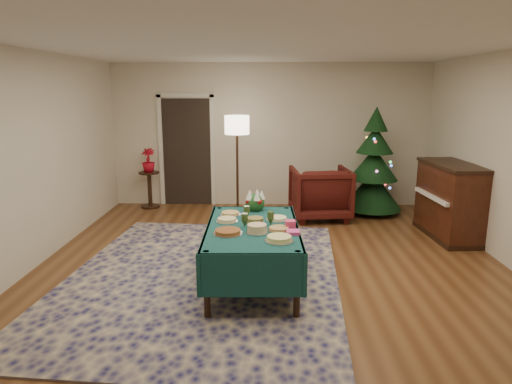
{
  "coord_description": "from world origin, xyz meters",
  "views": [
    {
      "loc": [
        -0.08,
        -5.21,
        2.21
      ],
      "look_at": [
        -0.21,
        0.65,
        0.89
      ],
      "focal_mm": 32.0,
      "sensor_mm": 36.0,
      "label": 1
    }
  ],
  "objects_px": {
    "buffet_table": "(252,238)",
    "side_table": "(150,190)",
    "gift_box": "(290,225)",
    "floor_lamp": "(237,131)",
    "piano": "(450,201)",
    "armchair": "(320,190)",
    "christmas_tree": "(374,166)",
    "potted_plant": "(149,165)"
  },
  "relations": [
    {
      "from": "buffet_table",
      "to": "side_table",
      "type": "xyz_separation_m",
      "value": [
        -2.06,
        3.48,
        -0.23
      ]
    },
    {
      "from": "gift_box",
      "to": "floor_lamp",
      "type": "distance_m",
      "value": 3.29
    },
    {
      "from": "side_table",
      "to": "piano",
      "type": "xyz_separation_m",
      "value": [
        4.99,
        -1.67,
        0.22
      ]
    },
    {
      "from": "armchair",
      "to": "floor_lamp",
      "type": "distance_m",
      "value": 1.78
    },
    {
      "from": "armchair",
      "to": "christmas_tree",
      "type": "distance_m",
      "value": 1.12
    },
    {
      "from": "buffet_table",
      "to": "christmas_tree",
      "type": "relative_size",
      "value": 0.95
    },
    {
      "from": "side_table",
      "to": "christmas_tree",
      "type": "height_order",
      "value": "christmas_tree"
    },
    {
      "from": "buffet_table",
      "to": "floor_lamp",
      "type": "xyz_separation_m",
      "value": [
        -0.36,
        3.03,
        0.94
      ]
    },
    {
      "from": "gift_box",
      "to": "potted_plant",
      "type": "height_order",
      "value": "potted_plant"
    },
    {
      "from": "gift_box",
      "to": "piano",
      "type": "xyz_separation_m",
      "value": [
        2.51,
        1.89,
        -0.19
      ]
    },
    {
      "from": "potted_plant",
      "to": "piano",
      "type": "xyz_separation_m",
      "value": [
        4.99,
        -1.67,
        -0.26
      ]
    },
    {
      "from": "gift_box",
      "to": "potted_plant",
      "type": "bearing_deg",
      "value": 124.85
    },
    {
      "from": "floor_lamp",
      "to": "armchair",
      "type": "bearing_deg",
      "value": -8.66
    },
    {
      "from": "buffet_table",
      "to": "armchair",
      "type": "xyz_separation_m",
      "value": [
        1.09,
        2.81,
        -0.06
      ]
    },
    {
      "from": "armchair",
      "to": "side_table",
      "type": "relative_size",
      "value": 1.44
    },
    {
      "from": "buffet_table",
      "to": "floor_lamp",
      "type": "bearing_deg",
      "value": 96.72
    },
    {
      "from": "floor_lamp",
      "to": "christmas_tree",
      "type": "xyz_separation_m",
      "value": [
        2.44,
        0.15,
        -0.64
      ]
    },
    {
      "from": "christmas_tree",
      "to": "side_table",
      "type": "bearing_deg",
      "value": 175.86
    },
    {
      "from": "buffet_table",
      "to": "potted_plant",
      "type": "xyz_separation_m",
      "value": [
        -2.06,
        3.48,
        0.25
      ]
    },
    {
      "from": "christmas_tree",
      "to": "floor_lamp",
      "type": "bearing_deg",
      "value": -176.4
    },
    {
      "from": "buffet_table",
      "to": "christmas_tree",
      "type": "xyz_separation_m",
      "value": [
        2.08,
        3.18,
        0.3
      ]
    },
    {
      "from": "gift_box",
      "to": "side_table",
      "type": "distance_m",
      "value": 4.36
    },
    {
      "from": "armchair",
      "to": "potted_plant",
      "type": "distance_m",
      "value": 3.24
    },
    {
      "from": "potted_plant",
      "to": "christmas_tree",
      "type": "distance_m",
      "value": 4.15
    },
    {
      "from": "gift_box",
      "to": "potted_plant",
      "type": "xyz_separation_m",
      "value": [
        -2.48,
        3.56,
        0.07
      ]
    },
    {
      "from": "side_table",
      "to": "gift_box",
      "type": "bearing_deg",
      "value": -55.15
    },
    {
      "from": "side_table",
      "to": "piano",
      "type": "distance_m",
      "value": 5.27
    },
    {
      "from": "christmas_tree",
      "to": "piano",
      "type": "height_order",
      "value": "christmas_tree"
    },
    {
      "from": "floor_lamp",
      "to": "side_table",
      "type": "height_order",
      "value": "floor_lamp"
    },
    {
      "from": "armchair",
      "to": "side_table",
      "type": "distance_m",
      "value": 3.22
    },
    {
      "from": "gift_box",
      "to": "armchair",
      "type": "height_order",
      "value": "armchair"
    },
    {
      "from": "christmas_tree",
      "to": "piano",
      "type": "bearing_deg",
      "value": -58.23
    },
    {
      "from": "buffet_table",
      "to": "piano",
      "type": "height_order",
      "value": "piano"
    },
    {
      "from": "piano",
      "to": "potted_plant",
      "type": "bearing_deg",
      "value": 161.48
    },
    {
      "from": "potted_plant",
      "to": "floor_lamp",
      "type": "bearing_deg",
      "value": -14.93
    },
    {
      "from": "gift_box",
      "to": "floor_lamp",
      "type": "height_order",
      "value": "floor_lamp"
    },
    {
      "from": "side_table",
      "to": "piano",
      "type": "height_order",
      "value": "piano"
    },
    {
      "from": "gift_box",
      "to": "side_table",
      "type": "bearing_deg",
      "value": 124.85
    },
    {
      "from": "armchair",
      "to": "potted_plant",
      "type": "xyz_separation_m",
      "value": [
        -3.15,
        0.67,
        0.32
      ]
    },
    {
      "from": "buffet_table",
      "to": "potted_plant",
      "type": "bearing_deg",
      "value": 120.57
    },
    {
      "from": "floor_lamp",
      "to": "side_table",
      "type": "distance_m",
      "value": 2.11
    },
    {
      "from": "gift_box",
      "to": "floor_lamp",
      "type": "bearing_deg",
      "value": 104.08
    }
  ]
}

